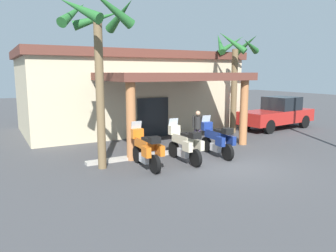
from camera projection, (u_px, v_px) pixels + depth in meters
ground_plane at (230, 166)px, 12.09m from camera, size 80.00×80.00×0.00m
motel_building at (130, 90)px, 19.95m from camera, size 12.70×11.00×4.62m
motorcycle_orange at (146, 149)px, 11.70m from camera, size 0.71×2.21×1.61m
motorcycle_cream at (185, 144)px, 12.49m from camera, size 0.70×2.21×1.61m
motorcycle_blue at (217, 140)px, 13.38m from camera, size 0.72×2.21×1.61m
pedestrian at (198, 126)px, 15.09m from camera, size 0.36×0.44×1.68m
pickup_truck_red at (277, 113)px, 20.01m from camera, size 5.37×2.43×1.95m
palm_tree_roadside at (97, 37)px, 11.06m from camera, size 2.56×2.68×6.07m
palm_tree_near_portico at (235, 60)px, 18.11m from camera, size 2.56×2.60×5.70m
curb_strip at (167, 153)px, 13.81m from camera, size 6.93×0.36×0.12m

